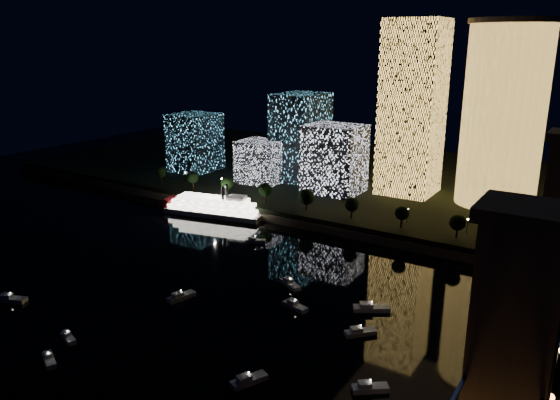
{
  "coord_description": "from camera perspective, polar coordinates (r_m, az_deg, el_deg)",
  "views": [
    {
      "loc": [
        73.8,
        -95.19,
        70.68
      ],
      "look_at": [
        -21.64,
        55.0,
        18.63
      ],
      "focal_mm": 35.0,
      "sensor_mm": 36.0,
      "label": 1
    }
  ],
  "objects": [
    {
      "name": "street_lamps",
      "position": [
        226.31,
        2.65,
        0.48
      ],
      "size": [
        132.7,
        0.7,
        5.65
      ],
      "color": "black",
      "rests_on": "far_bank"
    },
    {
      "name": "esplanade_trees",
      "position": [
        218.38,
        3.08,
        0.28
      ],
      "size": [
        165.41,
        6.48,
        8.74
      ],
      "color": "black",
      "rests_on": "far_bank"
    },
    {
      "name": "motorboats",
      "position": [
        146.71,
        -3.61,
        -12.17
      ],
      "size": [
        117.53,
        93.81,
        2.78
      ],
      "color": "silver",
      "rests_on": "ground"
    },
    {
      "name": "riverboat",
      "position": [
        231.3,
        -7.39,
        -0.7
      ],
      "size": [
        46.99,
        18.47,
        13.89
      ],
      "color": "silver",
      "rests_on": "ground"
    },
    {
      "name": "midrise_blocks",
      "position": [
        265.41,
        -0.35,
        5.65
      ],
      "size": [
        103.99,
        39.16,
        41.64
      ],
      "color": "white",
      "rests_on": "far_bank"
    },
    {
      "name": "tower_rectangular",
      "position": [
        246.06,
        13.66,
        9.25
      ],
      "size": [
        23.51,
        23.51,
        74.79
      ],
      "primitive_type": "cube",
      "color": "#FFBE51",
      "rests_on": "far_bank"
    },
    {
      "name": "far_bank",
      "position": [
        274.25,
        15.78,
        1.28
      ],
      "size": [
        420.0,
        160.0,
        5.0
      ],
      "primitive_type": "cube",
      "color": "black",
      "rests_on": "ground"
    },
    {
      "name": "truss_bridge",
      "position": [
        113.24,
        24.53,
        -14.04
      ],
      "size": [
        13.0,
        266.0,
        50.0
      ],
      "color": "#18264E",
      "rests_on": "ground"
    },
    {
      "name": "seawall",
      "position": [
        204.03,
        9.25,
        -3.74
      ],
      "size": [
        420.0,
        6.0,
        3.0
      ],
      "primitive_type": "cube",
      "color": "#6B5E4C",
      "rests_on": "ground"
    },
    {
      "name": "tower_cylindrical",
      "position": [
        239.41,
        22.32,
        8.27
      ],
      "size": [
        34.0,
        34.0,
        74.16
      ],
      "color": "#FFBE51",
      "rests_on": "far_bank"
    },
    {
      "name": "ground",
      "position": [
        139.65,
        -4.76,
        -14.16
      ],
      "size": [
        520.0,
        520.0,
        0.0
      ],
      "primitive_type": "plane",
      "color": "black",
      "rests_on": "ground"
    }
  ]
}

